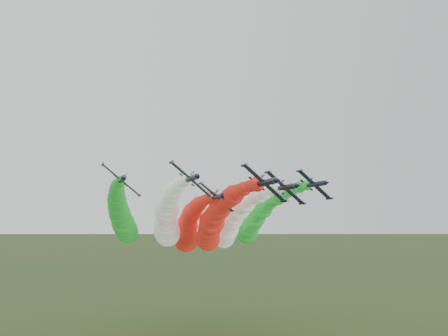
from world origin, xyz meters
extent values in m
cylinder|color=black|center=(6.13, -17.63, 43.37)|extent=(1.56, 9.08, 1.56)
cone|color=black|center=(6.13, -22.98, 43.37)|extent=(1.42, 1.82, 1.42)
cone|color=black|center=(6.13, -12.69, 43.37)|extent=(1.42, 0.91, 1.42)
ellipsoid|color=black|center=(6.38, -19.65, 43.69)|extent=(1.02, 1.90, 0.99)
cube|color=black|center=(6.03, -17.83, 43.26)|extent=(7.56, 1.92, 6.23)
cylinder|color=black|center=(2.29, -17.83, 46.33)|extent=(0.62, 2.62, 0.62)
cylinder|color=black|center=(9.77, -17.83, 40.19)|extent=(0.62, 2.62, 0.62)
cube|color=black|center=(6.86, -13.80, 44.27)|extent=(1.58, 1.51, 1.88)
cube|color=black|center=(6.22, -13.80, 43.49)|extent=(3.03, 1.11, 2.51)
sphere|color=red|center=(6.13, -14.10, 43.37)|extent=(2.88, 2.88, 2.88)
sphere|color=red|center=(6.15, -10.62, 43.24)|extent=(2.40, 2.40, 2.40)
sphere|color=red|center=(6.23, -7.13, 42.96)|extent=(2.92, 2.92, 2.92)
sphere|color=red|center=(6.37, -3.64, 42.58)|extent=(3.26, 3.26, 3.26)
sphere|color=red|center=(6.56, -0.16, 42.12)|extent=(4.34, 4.34, 4.34)
sphere|color=red|center=(6.80, 3.33, 41.59)|extent=(4.44, 4.44, 4.44)
sphere|color=red|center=(7.10, 6.82, 40.98)|extent=(4.20, 4.20, 4.20)
sphere|color=red|center=(7.45, 10.30, 40.31)|extent=(4.66, 4.66, 4.66)
sphere|color=red|center=(7.86, 13.79, 39.59)|extent=(5.52, 5.52, 5.52)
sphere|color=red|center=(8.32, 17.27, 38.80)|extent=(4.75, 4.75, 4.75)
sphere|color=red|center=(8.83, 20.76, 37.96)|extent=(5.60, 5.60, 5.60)
sphere|color=red|center=(9.40, 24.25, 37.07)|extent=(5.40, 5.40, 5.40)
sphere|color=red|center=(10.03, 27.73, 36.13)|extent=(7.04, 7.04, 7.04)
sphere|color=red|center=(10.70, 31.22, 35.14)|extent=(6.09, 6.09, 6.09)
sphere|color=red|center=(11.43, 34.71, 34.10)|extent=(6.71, 6.71, 6.71)
sphere|color=red|center=(12.22, 38.19, 33.02)|extent=(6.79, 6.79, 6.79)
sphere|color=red|center=(13.06, 41.68, 31.89)|extent=(7.06, 7.06, 7.06)
sphere|color=red|center=(13.95, 45.16, 30.72)|extent=(7.56, 7.56, 7.56)
cylinder|color=black|center=(-4.85, -8.35, 44.58)|extent=(1.56, 9.08, 1.56)
cone|color=black|center=(-4.85, -13.70, 44.58)|extent=(1.42, 1.82, 1.42)
cone|color=black|center=(-4.85, -3.41, 44.58)|extent=(1.42, 0.91, 1.42)
ellipsoid|color=black|center=(-4.60, -10.37, 44.89)|extent=(1.02, 1.90, 0.99)
cube|color=black|center=(-4.95, -8.56, 44.47)|extent=(7.56, 1.92, 6.23)
cylinder|color=black|center=(-8.69, -8.56, 47.54)|extent=(0.62, 2.62, 0.62)
cylinder|color=black|center=(-1.21, -8.56, 41.40)|extent=(0.62, 2.62, 0.62)
cube|color=black|center=(-4.12, -4.52, 45.48)|extent=(1.58, 1.51, 1.88)
cube|color=black|center=(-4.76, -4.52, 44.70)|extent=(3.03, 1.11, 2.51)
sphere|color=white|center=(-4.85, -4.82, 44.58)|extent=(2.43, 2.43, 2.43)
sphere|color=white|center=(-4.82, -1.34, 44.45)|extent=(2.29, 2.29, 2.29)
sphere|color=white|center=(-4.74, 2.15, 44.17)|extent=(2.98, 2.98, 2.98)
sphere|color=white|center=(-4.61, 5.63, 43.79)|extent=(2.96, 2.96, 2.96)
sphere|color=white|center=(-4.42, 9.12, 43.33)|extent=(3.77, 3.77, 3.77)
sphere|color=white|center=(-4.17, 12.61, 42.80)|extent=(4.16, 4.16, 4.16)
sphere|color=white|center=(-3.88, 16.09, 42.19)|extent=(3.87, 3.87, 3.87)
sphere|color=white|center=(-3.52, 19.58, 41.52)|extent=(4.32, 4.32, 4.32)
sphere|color=white|center=(-3.12, 23.07, 40.79)|extent=(4.70, 4.70, 4.70)
sphere|color=white|center=(-2.66, 26.55, 40.01)|extent=(5.81, 5.81, 5.81)
sphere|color=white|center=(-2.14, 30.04, 39.17)|extent=(6.50, 6.50, 6.50)
sphere|color=white|center=(-1.57, 33.53, 38.28)|extent=(6.18, 6.18, 6.18)
sphere|color=white|center=(-0.95, 37.01, 37.34)|extent=(5.57, 5.57, 5.57)
sphere|color=white|center=(-0.27, 40.50, 36.35)|extent=(6.27, 6.27, 6.27)
sphere|color=white|center=(0.46, 43.98, 35.31)|extent=(7.38, 7.38, 7.38)
sphere|color=white|center=(1.24, 47.47, 34.23)|extent=(7.59, 7.59, 7.59)
sphere|color=white|center=(2.08, 50.96, 33.10)|extent=(8.43, 8.43, 8.43)
sphere|color=white|center=(2.98, 54.44, 31.93)|extent=(8.03, 8.03, 8.03)
cylinder|color=black|center=(14.23, -9.27, 43.28)|extent=(1.56, 9.08, 1.56)
cone|color=black|center=(14.23, -14.61, 43.28)|extent=(1.42, 1.82, 1.42)
cone|color=black|center=(14.23, -4.33, 43.28)|extent=(1.42, 0.91, 1.42)
ellipsoid|color=black|center=(14.49, -11.29, 43.59)|extent=(1.02, 1.90, 0.99)
cube|color=black|center=(14.13, -9.47, 43.16)|extent=(7.56, 1.92, 6.23)
cylinder|color=black|center=(10.39, -9.47, 46.23)|extent=(0.62, 2.62, 0.62)
cylinder|color=black|center=(17.88, -9.47, 40.09)|extent=(0.62, 2.62, 0.62)
cube|color=black|center=(14.97, -5.44, 44.18)|extent=(1.58, 1.51, 1.88)
cube|color=black|center=(14.33, -5.44, 43.40)|extent=(3.03, 1.11, 2.51)
sphere|color=white|center=(14.23, -5.74, 43.28)|extent=(2.47, 2.47, 2.47)
sphere|color=white|center=(14.26, -2.25, 43.14)|extent=(2.50, 2.50, 2.50)
sphere|color=white|center=(14.34, 1.23, 42.87)|extent=(3.29, 3.29, 3.29)
sphere|color=white|center=(14.47, 4.72, 42.49)|extent=(3.85, 3.85, 3.85)
sphere|color=white|center=(14.66, 8.20, 42.03)|extent=(3.30, 3.30, 3.30)
sphere|color=white|center=(14.91, 11.69, 41.50)|extent=(3.52, 3.52, 3.52)
sphere|color=white|center=(15.21, 15.18, 40.89)|extent=(4.92, 4.92, 4.92)
sphere|color=white|center=(15.56, 18.66, 40.22)|extent=(4.38, 4.38, 4.38)
sphere|color=white|center=(15.96, 22.15, 39.49)|extent=(5.76, 5.76, 5.76)
sphere|color=white|center=(16.42, 25.64, 38.71)|extent=(4.86, 4.86, 4.86)
sphere|color=white|center=(16.94, 29.12, 37.87)|extent=(5.99, 5.99, 5.99)
sphere|color=white|center=(17.51, 32.61, 36.98)|extent=(6.53, 6.53, 6.53)
sphere|color=white|center=(18.13, 36.10, 36.04)|extent=(5.92, 5.92, 5.92)
sphere|color=white|center=(18.81, 39.58, 35.05)|extent=(6.35, 6.35, 6.35)
sphere|color=white|center=(19.54, 43.07, 34.01)|extent=(7.54, 7.54, 7.54)
sphere|color=white|center=(20.32, 46.55, 32.93)|extent=(7.54, 7.54, 7.54)
sphere|color=white|center=(21.16, 50.04, 31.80)|extent=(7.11, 7.11, 7.11)
sphere|color=white|center=(22.06, 53.53, 30.63)|extent=(7.15, 7.15, 7.15)
cylinder|color=black|center=(-16.59, 3.18, 45.00)|extent=(1.56, 9.08, 1.56)
cone|color=black|center=(-16.59, -2.16, 45.00)|extent=(1.42, 1.82, 1.42)
cone|color=black|center=(-16.59, 8.12, 45.00)|extent=(1.42, 0.91, 1.42)
ellipsoid|color=black|center=(-16.33, 1.16, 45.32)|extent=(1.02, 1.90, 0.99)
cube|color=black|center=(-16.68, 2.98, 44.89)|extent=(7.56, 1.92, 6.23)
cylinder|color=black|center=(-20.42, 2.98, 47.96)|extent=(0.62, 2.62, 0.62)
cylinder|color=black|center=(-12.94, 2.98, 41.82)|extent=(0.62, 2.62, 0.62)
cube|color=black|center=(-15.85, 7.01, 45.90)|extent=(1.58, 1.51, 1.88)
cube|color=black|center=(-16.49, 7.01, 45.12)|extent=(3.03, 1.11, 2.51)
sphere|color=green|center=(-16.59, 6.71, 45.00)|extent=(2.08, 2.08, 2.08)
sphere|color=green|center=(-16.56, 10.20, 44.87)|extent=(2.41, 2.41, 2.41)
sphere|color=green|center=(-16.48, 13.68, 44.59)|extent=(3.14, 3.14, 3.14)
sphere|color=green|center=(-16.34, 17.17, 44.22)|extent=(3.44, 3.44, 3.44)
sphere|color=green|center=(-16.15, 20.66, 43.76)|extent=(3.82, 3.82, 3.82)
sphere|color=green|center=(-15.91, 24.14, 43.22)|extent=(3.98, 3.98, 3.98)
sphere|color=green|center=(-15.61, 27.63, 42.61)|extent=(4.59, 4.59, 4.59)
sphere|color=green|center=(-15.26, 31.11, 41.95)|extent=(5.05, 5.05, 5.05)
sphere|color=green|center=(-14.85, 34.60, 41.22)|extent=(4.96, 4.96, 4.96)
sphere|color=green|center=(-14.39, 38.09, 40.43)|extent=(5.67, 5.67, 5.67)
sphere|color=green|center=(-13.88, 41.57, 39.59)|extent=(5.85, 5.85, 5.85)
sphere|color=green|center=(-13.31, 45.06, 38.70)|extent=(6.35, 6.35, 6.35)
sphere|color=green|center=(-12.69, 48.55, 37.76)|extent=(6.40, 6.40, 6.40)
sphere|color=green|center=(-12.01, 52.03, 36.77)|extent=(6.04, 6.04, 6.04)
sphere|color=green|center=(-11.28, 55.52, 35.73)|extent=(7.37, 7.37, 7.37)
sphere|color=green|center=(-10.49, 59.01, 34.65)|extent=(7.43, 7.43, 7.43)
sphere|color=green|center=(-9.65, 62.49, 33.52)|extent=(7.59, 7.59, 7.59)
sphere|color=green|center=(-8.76, 65.98, 32.35)|extent=(7.53, 7.53, 7.53)
cylinder|color=black|center=(25.70, -0.76, 44.76)|extent=(1.56, 9.08, 1.56)
cone|color=black|center=(25.70, -6.10, 44.76)|extent=(1.42, 1.82, 1.42)
cone|color=black|center=(25.70, 4.18, 44.76)|extent=(1.42, 0.91, 1.42)
ellipsoid|color=black|center=(25.95, -2.77, 45.07)|extent=(1.02, 1.90, 0.99)
cube|color=black|center=(25.60, -0.96, 44.64)|extent=(7.56, 1.92, 6.23)
cylinder|color=black|center=(21.86, -0.96, 47.71)|extent=(0.62, 2.62, 0.62)
cylinder|color=black|center=(29.34, -0.96, 41.57)|extent=(0.62, 2.62, 0.62)
cube|color=black|center=(26.43, 3.07, 45.66)|extent=(1.58, 1.51, 1.88)
cube|color=black|center=(25.79, 3.07, 44.88)|extent=(3.03, 1.11, 2.51)
sphere|color=green|center=(25.70, 2.77, 44.76)|extent=(2.26, 2.26, 2.26)
sphere|color=green|center=(25.72, 6.26, 44.62)|extent=(2.82, 2.82, 2.82)
sphere|color=green|center=(25.80, 9.74, 44.35)|extent=(2.85, 2.85, 2.85)
sphere|color=green|center=(25.94, 13.23, 43.97)|extent=(3.30, 3.30, 3.30)
sphere|color=green|center=(26.13, 16.72, 43.51)|extent=(4.04, 4.04, 4.04)
sphere|color=green|center=(26.37, 20.20, 42.98)|extent=(4.76, 4.76, 4.76)
sphere|color=green|center=(26.67, 23.69, 42.37)|extent=(4.11, 4.11, 4.11)
sphere|color=green|center=(27.02, 27.18, 41.70)|extent=(4.44, 4.44, 4.44)
sphere|color=green|center=(27.43, 30.66, 40.97)|extent=(4.77, 4.77, 4.77)
sphere|color=green|center=(27.89, 34.15, 40.19)|extent=(6.25, 6.25, 6.25)
sphere|color=green|center=(28.40, 37.63, 39.35)|extent=(5.78, 5.78, 5.78)
sphere|color=green|center=(28.97, 41.12, 38.46)|extent=(5.55, 5.55, 5.55)
sphere|color=green|center=(29.60, 44.61, 37.52)|extent=(7.17, 7.17, 7.17)
sphere|color=green|center=(30.27, 48.09, 36.53)|extent=(7.29, 7.29, 7.29)
sphere|color=green|center=(31.01, 51.58, 35.49)|extent=(7.01, 7.01, 7.01)
sphere|color=green|center=(31.79, 55.07, 34.41)|extent=(7.50, 7.50, 7.50)
sphere|color=green|center=(32.63, 58.55, 33.28)|extent=(7.21, 7.21, 7.21)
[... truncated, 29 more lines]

